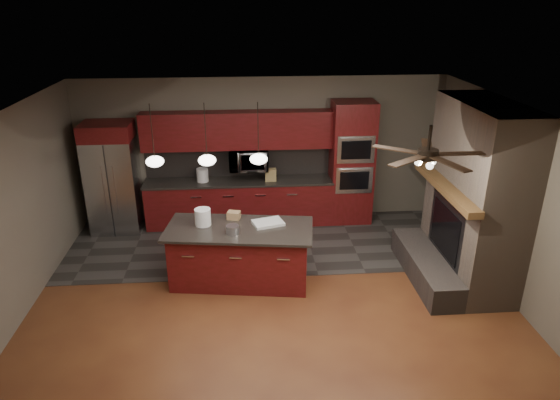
{
  "coord_description": "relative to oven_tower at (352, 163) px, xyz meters",
  "views": [
    {
      "loc": [
        -0.38,
        -6.29,
        4.2
      ],
      "look_at": [
        0.16,
        0.6,
        1.34
      ],
      "focal_mm": 32.0,
      "sensor_mm": 36.0,
      "label": 1
    }
  ],
  "objects": [
    {
      "name": "ground",
      "position": [
        -1.7,
        -2.69,
        -1.19
      ],
      "size": [
        7.0,
        7.0,
        0.0
      ],
      "primitive_type": "plane",
      "color": "brown",
      "rests_on": "ground"
    },
    {
      "name": "ceiling",
      "position": [
        -1.7,
        -2.69,
        1.61
      ],
      "size": [
        7.0,
        6.0,
        0.02
      ],
      "primitive_type": "cube",
      "color": "white",
      "rests_on": "back_wall"
    },
    {
      "name": "back_wall",
      "position": [
        -1.7,
        0.31,
        0.21
      ],
      "size": [
        7.0,
        0.02,
        2.8
      ],
      "primitive_type": "cube",
      "color": "#655E50",
      "rests_on": "ground"
    },
    {
      "name": "right_wall",
      "position": [
        1.8,
        -2.69,
        0.21
      ],
      "size": [
        0.02,
        6.0,
        2.8
      ],
      "primitive_type": "cube",
      "color": "#655E50",
      "rests_on": "ground"
    },
    {
      "name": "left_wall",
      "position": [
        -5.2,
        -2.69,
        0.21
      ],
      "size": [
        0.02,
        6.0,
        2.8
      ],
      "primitive_type": "cube",
      "color": "#655E50",
      "rests_on": "ground"
    },
    {
      "name": "slate_tile_patch",
      "position": [
        -1.7,
        -0.89,
        -1.19
      ],
      "size": [
        7.0,
        2.4,
        0.01
      ],
      "primitive_type": "cube",
      "color": "#393734",
      "rests_on": "ground"
    },
    {
      "name": "fireplace_column",
      "position": [
        1.34,
        -2.29,
        0.11
      ],
      "size": [
        1.3,
        2.1,
        2.8
      ],
      "color": "#746353",
      "rests_on": "ground"
    },
    {
      "name": "back_cabinetry",
      "position": [
        -2.18,
        0.05,
        -0.3
      ],
      "size": [
        3.59,
        0.64,
        2.2
      ],
      "color": "maroon",
      "rests_on": "ground"
    },
    {
      "name": "oven_tower",
      "position": [
        0.0,
        0.0,
        0.0
      ],
      "size": [
        0.8,
        0.63,
        2.38
      ],
      "color": "maroon",
      "rests_on": "ground"
    },
    {
      "name": "microwave",
      "position": [
        -1.98,
        0.06,
        0.11
      ],
      "size": [
        0.73,
        0.41,
        0.5
      ],
      "primitive_type": "imported",
      "color": "silver",
      "rests_on": "back_cabinetry"
    },
    {
      "name": "refrigerator",
      "position": [
        -4.5,
        -0.07,
        -0.15
      ],
      "size": [
        0.89,
        0.75,
        2.08
      ],
      "color": "silver",
      "rests_on": "ground"
    },
    {
      "name": "kitchen_island",
      "position": [
        -2.17,
        -2.14,
        -0.73
      ],
      "size": [
        2.34,
        1.31,
        0.92
      ],
      "rotation": [
        0.0,
        0.0,
        -0.14
      ],
      "color": "maroon",
      "rests_on": "ground"
    },
    {
      "name": "white_bucket",
      "position": [
        -2.72,
        -1.99,
        -0.14
      ],
      "size": [
        0.29,
        0.29,
        0.26
      ],
      "primitive_type": "cylinder",
      "rotation": [
        0.0,
        0.0,
        0.19
      ],
      "color": "white",
      "rests_on": "kitchen_island"
    },
    {
      "name": "paint_can",
      "position": [
        -2.26,
        -2.32,
        -0.21
      ],
      "size": [
        0.24,
        0.24,
        0.13
      ],
      "primitive_type": "cylinder",
      "rotation": [
        0.0,
        0.0,
        -0.27
      ],
      "color": "#B9B9BE",
      "rests_on": "kitchen_island"
    },
    {
      "name": "paint_tray",
      "position": [
        -1.72,
        -2.04,
        -0.25
      ],
      "size": [
        0.52,
        0.43,
        0.05
      ],
      "primitive_type": "cube",
      "rotation": [
        0.0,
        0.0,
        0.28
      ],
      "color": "silver",
      "rests_on": "kitchen_island"
    },
    {
      "name": "cardboard_box",
      "position": [
        -2.25,
        -1.8,
        -0.21
      ],
      "size": [
        0.22,
        0.19,
        0.12
      ],
      "primitive_type": "cube",
      "rotation": [
        0.0,
        0.0,
        -0.26
      ],
      "color": "#A58055",
      "rests_on": "kitchen_island"
    },
    {
      "name": "counter_bucket",
      "position": [
        -2.85,
        0.01,
        -0.17
      ],
      "size": [
        0.27,
        0.27,
        0.25
      ],
      "primitive_type": "cylinder",
      "rotation": [
        0.0,
        0.0,
        0.25
      ],
      "color": "white",
      "rests_on": "back_cabinetry"
    },
    {
      "name": "counter_box",
      "position": [
        -1.56,
        -0.04,
        -0.18
      ],
      "size": [
        0.21,
        0.17,
        0.23
      ],
      "primitive_type": "cube",
      "rotation": [
        0.0,
        0.0,
        -0.03
      ],
      "color": "#A58C55",
      "rests_on": "back_cabinetry"
    },
    {
      "name": "pendant_left",
      "position": [
        -3.35,
        -1.99,
        0.77
      ],
      "size": [
        0.26,
        0.26,
        0.92
      ],
      "color": "black",
      "rests_on": "ceiling"
    },
    {
      "name": "pendant_center",
      "position": [
        -2.6,
        -1.99,
        0.77
      ],
      "size": [
        0.26,
        0.26,
        0.92
      ],
      "color": "black",
      "rests_on": "ceiling"
    },
    {
      "name": "pendant_right",
      "position": [
        -1.85,
        -1.99,
        0.77
      ],
      "size": [
        0.26,
        0.26,
        0.92
      ],
      "color": "black",
      "rests_on": "ceiling"
    },
    {
      "name": "ceiling_fan",
      "position": [
        0.1,
        -3.49,
        1.27
      ],
      "size": [
        1.27,
        1.33,
        0.41
      ],
      "color": "black",
      "rests_on": "ceiling"
    }
  ]
}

